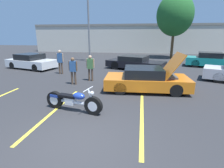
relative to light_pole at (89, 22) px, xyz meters
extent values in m
plane|color=#2D2D30|center=(3.79, -14.23, -4.03)|extent=(80.00, 80.00, 0.00)
cube|color=yellow|center=(2.17, -12.40, -4.02)|extent=(0.12, 4.69, 0.01)
cube|color=yellow|center=(5.51, -12.40, -4.02)|extent=(0.12, 4.69, 0.01)
cube|color=beige|center=(3.79, 11.70, -1.83)|extent=(32.00, 4.00, 4.40)
cube|color=slate|center=(3.79, 11.70, 0.22)|extent=(32.00, 4.20, 0.30)
cylinder|color=slate|center=(-0.08, 0.00, -0.38)|extent=(0.18, 0.18, 7.30)
cylinder|color=brown|center=(9.02, 4.44, -2.42)|extent=(0.32, 0.32, 3.22)
ellipsoid|color=#236028|center=(9.02, 4.44, 1.00)|extent=(4.19, 4.19, 4.82)
cylinder|color=black|center=(3.76, -12.49, -3.69)|extent=(0.70, 0.30, 0.68)
cylinder|color=black|center=(2.09, -12.15, -3.69)|extent=(0.70, 0.30, 0.68)
cylinder|color=silver|center=(3.76, -12.49, -3.69)|extent=(0.40, 0.24, 0.38)
cylinder|color=silver|center=(2.09, -12.15, -3.69)|extent=(0.40, 0.24, 0.38)
cylinder|color=silver|center=(2.92, -12.32, -3.67)|extent=(1.44, 0.41, 0.12)
cube|color=silver|center=(2.80, -12.29, -3.63)|extent=(0.40, 0.31, 0.28)
ellipsoid|color=navy|center=(3.17, -12.37, -3.39)|extent=(0.55, 0.38, 0.26)
cube|color=black|center=(2.67, -12.27, -3.45)|extent=(0.76, 0.40, 0.10)
cube|color=navy|center=(2.13, -12.15, -3.50)|extent=(0.41, 0.29, 0.10)
cylinder|color=silver|center=(3.67, -12.47, -3.36)|extent=(0.32, 0.13, 0.63)
cylinder|color=silver|center=(3.57, -12.45, -3.07)|extent=(0.18, 0.69, 0.04)
sphere|color=silver|center=(3.71, -12.48, -3.21)|extent=(0.16, 0.16, 0.16)
cylinder|color=silver|center=(2.57, -12.13, -3.73)|extent=(1.10, 0.31, 0.09)
cube|color=orange|center=(5.71, -9.20, -3.58)|extent=(4.34, 2.18, 0.56)
cube|color=black|center=(5.54, -9.21, -3.06)|extent=(2.01, 1.85, 0.47)
cylinder|color=black|center=(7.07, -9.98, -3.72)|extent=(0.63, 0.26, 0.62)
cylinder|color=black|center=(6.97, -8.27, -3.72)|extent=(0.63, 0.26, 0.62)
cylinder|color=black|center=(4.45, -10.14, -3.72)|extent=(0.63, 0.26, 0.62)
cylinder|color=black|center=(4.35, -8.43, -3.72)|extent=(0.63, 0.26, 0.62)
cube|color=orange|center=(6.92, -9.13, -2.69)|extent=(0.99, 1.83, 1.24)
cube|color=#4C4C51|center=(6.87, -9.14, -3.33)|extent=(0.66, 1.10, 0.28)
cube|color=white|center=(-3.88, -4.60, -3.56)|extent=(4.61, 2.97, 0.61)
cube|color=black|center=(-4.04, -4.55, -3.01)|extent=(2.30, 2.18, 0.48)
cylinder|color=black|center=(-2.83, -5.77, -3.73)|extent=(0.64, 0.37, 0.60)
cylinder|color=black|center=(-2.38, -4.12, -3.73)|extent=(0.64, 0.37, 0.60)
cylinder|color=black|center=(-5.38, -5.08, -3.73)|extent=(0.64, 0.37, 0.60)
cylinder|color=black|center=(-4.93, -3.43, -3.73)|extent=(0.64, 0.37, 0.60)
cube|color=black|center=(4.93, -3.53, -3.57)|extent=(5.12, 3.43, 0.54)
cube|color=black|center=(4.75, -3.46, -3.10)|extent=(2.60, 2.36, 0.39)
cylinder|color=black|center=(6.03, -4.83, -3.68)|extent=(0.73, 0.44, 0.69)
cylinder|color=black|center=(6.61, -3.22, -3.68)|extent=(0.73, 0.44, 0.69)
cylinder|color=black|center=(3.26, -3.83, -3.68)|extent=(0.73, 0.44, 0.69)
cylinder|color=black|center=(3.84, -2.22, -3.68)|extent=(0.73, 0.44, 0.69)
cube|color=teal|center=(11.60, -1.35, -3.51)|extent=(4.55, 2.80, 0.66)
cube|color=black|center=(11.44, -1.31, -2.95)|extent=(2.25, 2.04, 0.46)
cylinder|color=black|center=(10.13, -1.79, -3.69)|extent=(0.72, 0.38, 0.69)
cylinder|color=black|center=(10.53, -0.26, -3.69)|extent=(0.72, 0.38, 0.69)
cylinder|color=black|center=(10.06, -7.02, -3.70)|extent=(0.70, 0.44, 0.66)
cylinder|color=black|center=(10.62, -5.57, -3.70)|extent=(0.70, 0.44, 0.66)
cylinder|color=brown|center=(-0.57, -6.22, -3.60)|extent=(0.12, 0.12, 0.85)
cylinder|color=brown|center=(-0.37, -6.22, -3.60)|extent=(0.12, 0.12, 0.85)
cube|color=#335B93|center=(-0.47, -6.22, -2.84)|extent=(0.36, 0.20, 0.67)
cylinder|color=tan|center=(-0.69, -6.22, -2.81)|extent=(0.08, 0.08, 0.61)
cylinder|color=tan|center=(-0.25, -6.22, -2.81)|extent=(0.08, 0.08, 0.61)
sphere|color=tan|center=(-0.47, -6.22, -2.39)|extent=(0.23, 0.23, 0.23)
cylinder|color=brown|center=(1.45, -8.78, -3.64)|extent=(0.12, 0.12, 0.77)
cylinder|color=brown|center=(1.65, -8.78, -3.64)|extent=(0.12, 0.12, 0.77)
cube|color=#335B93|center=(1.55, -8.78, -2.95)|extent=(0.36, 0.20, 0.61)
cylinder|color=brown|center=(1.33, -8.78, -2.92)|extent=(0.08, 0.08, 0.55)
cylinder|color=brown|center=(1.77, -8.78, -2.92)|extent=(0.08, 0.08, 0.55)
sphere|color=brown|center=(1.55, -8.78, -2.55)|extent=(0.21, 0.21, 0.21)
cylinder|color=brown|center=(2.19, -7.81, -3.64)|extent=(0.12, 0.12, 0.78)
cylinder|color=brown|center=(2.39, -7.81, -3.64)|extent=(0.12, 0.12, 0.78)
cube|color=#4C7F47|center=(2.29, -7.81, -2.94)|extent=(0.36, 0.20, 0.62)
cylinder|color=tan|center=(2.07, -7.81, -2.91)|extent=(0.08, 0.08, 0.56)
cylinder|color=tan|center=(2.51, -7.81, -2.91)|extent=(0.08, 0.08, 0.56)
sphere|color=tan|center=(2.29, -7.81, -2.52)|extent=(0.21, 0.21, 0.21)
camera|label=1|loc=(5.40, -18.18, -1.19)|focal=28.00mm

